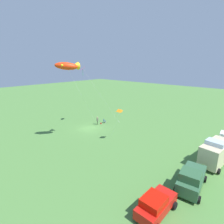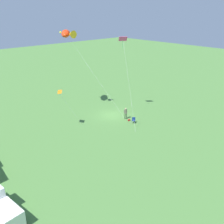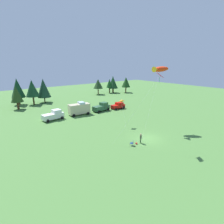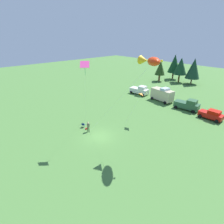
{
  "view_description": "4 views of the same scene",
  "coord_description": "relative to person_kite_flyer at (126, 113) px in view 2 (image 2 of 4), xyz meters",
  "views": [
    {
      "loc": [
        20.76,
        24.91,
        12.33
      ],
      "look_at": [
        -2.21,
        3.94,
        3.64
      ],
      "focal_mm": 28.0,
      "sensor_mm": 36.0,
      "label": 1
    },
    {
      "loc": [
        -27.5,
        25.65,
        15.6
      ],
      "look_at": [
        -2.94,
        2.8,
        2.11
      ],
      "focal_mm": 42.0,
      "sensor_mm": 36.0,
      "label": 2
    },
    {
      "loc": [
        -23.22,
        -18.71,
        13.24
      ],
      "look_at": [
        -4.98,
        4.29,
        4.9
      ],
      "focal_mm": 28.0,
      "sensor_mm": 36.0,
      "label": 3
    },
    {
      "loc": [
        18.84,
        -14.54,
        14.96
      ],
      "look_at": [
        -2.67,
        5.1,
        1.83
      ],
      "focal_mm": 28.0,
      "sensor_mm": 36.0,
      "label": 4
    }
  ],
  "objects": [
    {
      "name": "ground_plane",
      "position": [
        2.49,
        0.39,
        -1.02
      ],
      "size": [
        160.0,
        160.0,
        0.0
      ],
      "primitive_type": "plane",
      "color": "#4A7B39"
    },
    {
      "name": "kite_delta_orange",
      "position": [
        3.54,
        9.03,
        4.4
      ],
      "size": [
        1.67,
        3.33,
        5.75
      ],
      "color": "orange",
      "rests_on": "ground"
    },
    {
      "name": "folding_chair",
      "position": [
        -1.81,
        0.18,
        -0.53
      ],
      "size": [
        0.67,
        0.67,
        0.82
      ],
      "rotation": [
        0.0,
        0.0,
        2.19
      ],
      "color": "navy",
      "rests_on": "ground"
    },
    {
      "name": "kite_large_fish",
      "position": [
        8.66,
        3.72,
        10.94
      ],
      "size": [
        10.51,
        5.23,
        12.62
      ],
      "color": "red",
      "rests_on": "ground"
    },
    {
      "name": "kite_diamond_rainbow",
      "position": [
        2.02,
        -1.28,
        10.08
      ],
      "size": [
        7.15,
        4.57,
        11.73
      ],
      "color": "#E23F93",
      "rests_on": "ground"
    },
    {
      "name": "backpack_on_grass",
      "position": [
        -0.85,
        0.14,
        -0.91
      ],
      "size": [
        0.31,
        0.37,
        0.22
      ],
      "primitive_type": "cube",
      "rotation": [
        0.0,
        0.0,
        1.26
      ],
      "color": "#A41919",
      "rests_on": "ground"
    },
    {
      "name": "person_kite_flyer",
      "position": [
        0.0,
        0.0,
        0.0
      ],
      "size": [
        0.51,
        0.46,
        1.74
      ],
      "rotation": [
        0.0,
        0.0,
        2.04
      ],
      "color": "#385330",
      "rests_on": "ground"
    }
  ]
}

